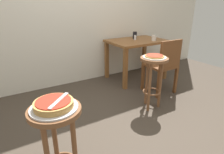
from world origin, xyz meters
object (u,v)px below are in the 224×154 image
object	(u,v)px
cup_near_edge	(154,38)
pizza_foreground	(54,104)
serving_plate_foreground	(54,108)
cup_far_edge	(135,35)
pizza_middle	(155,56)
dining_table	(137,46)
pizza_server_knife	(59,100)
wooden_chair	(164,64)
stool_foreground	(57,133)
serving_plate_middle	(154,57)
condiment_shaker	(135,37)
stool_middle	(153,72)

from	to	relation	value
cup_near_edge	pizza_foreground	bearing A→B (deg)	-147.05
serving_plate_foreground	cup_far_edge	bearing A→B (deg)	41.13
pizza_foreground	pizza_middle	xyz separation A→B (m)	(1.41, 0.59, -0.01)
pizza_foreground	dining_table	bearing A→B (deg)	39.59
pizza_server_knife	pizza_foreground	bearing A→B (deg)	102.24
pizza_foreground	wooden_chair	bearing A→B (deg)	24.55
stool_foreground	cup_far_edge	world-z (taller)	cup_far_edge
pizza_foreground	dining_table	distance (m)	2.46
pizza_middle	cup_far_edge	xyz separation A→B (m)	(0.54, 1.11, 0.06)
pizza_foreground	serving_plate_middle	size ratio (longest dim) A/B	0.87
condiment_shaker	pizza_server_knife	bearing A→B (deg)	-138.80
pizza_middle	condiment_shaker	world-z (taller)	condiment_shaker
pizza_foreground	cup_far_edge	bearing A→B (deg)	41.13
serving_plate_middle	pizza_server_knife	world-z (taller)	pizza_server_knife
dining_table	cup_far_edge	size ratio (longest dim) A/B	7.92
serving_plate_middle	cup_near_edge	world-z (taller)	cup_near_edge
pizza_foreground	condiment_shaker	size ratio (longest dim) A/B	3.05
cup_far_edge	condiment_shaker	xyz separation A→B (m)	(-0.07, -0.10, -0.02)
stool_foreground	serving_plate_foreground	xyz separation A→B (m)	(0.00, 0.00, 0.20)
dining_table	condiment_shaker	bearing A→B (deg)	118.07
pizza_middle	cup_near_edge	xyz separation A→B (m)	(0.70, 0.78, 0.05)
serving_plate_foreground	dining_table	world-z (taller)	dining_table
dining_table	wooden_chair	size ratio (longest dim) A/B	1.17
dining_table	condiment_shaker	distance (m)	0.16
cup_near_edge	dining_table	bearing A→B (deg)	136.35
stool_middle	pizza_middle	xyz separation A→B (m)	(0.00, 0.00, 0.22)
stool_middle	dining_table	xyz separation A→B (m)	(0.49, 0.98, 0.10)
cup_near_edge	wooden_chair	size ratio (longest dim) A/B	0.11
pizza_foreground	wooden_chair	distance (m)	2.06
stool_middle	cup_near_edge	bearing A→B (deg)	48.01
stool_foreground	dining_table	distance (m)	2.46
pizza_middle	condiment_shaker	bearing A→B (deg)	64.94
stool_foreground	stool_middle	size ratio (longest dim) A/B	1.00
condiment_shaker	stool_foreground	bearing A→B (deg)	-139.61
pizza_middle	wooden_chair	xyz separation A→B (m)	(0.45, 0.26, -0.26)
stool_foreground	pizza_foreground	world-z (taller)	pizza_foreground
serving_plate_middle	dining_table	xyz separation A→B (m)	(0.49, 0.98, -0.10)
pizza_middle	condiment_shaker	size ratio (longest dim) A/B	2.89
condiment_shaker	cup_far_edge	bearing A→B (deg)	56.60
pizza_foreground	wooden_chair	size ratio (longest dim) A/B	0.30
pizza_middle	dining_table	bearing A→B (deg)	63.46
dining_table	condiment_shaker	xyz separation A→B (m)	(-0.02, 0.03, 0.15)
stool_middle	pizza_server_knife	xyz separation A→B (m)	(-1.38, -0.61, 0.26)
serving_plate_foreground	serving_plate_middle	distance (m)	1.52
serving_plate_middle	cup_near_edge	size ratio (longest dim) A/B	3.09
pizza_server_knife	serving_plate_middle	bearing A→B (deg)	-20.27
cup_far_edge	pizza_server_knife	xyz separation A→B (m)	(-1.91, -1.72, -0.02)
stool_middle	serving_plate_middle	distance (m)	0.20
cup_far_edge	wooden_chair	distance (m)	0.91
cup_near_edge	condiment_shaker	xyz separation A→B (m)	(-0.23, 0.23, -0.01)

